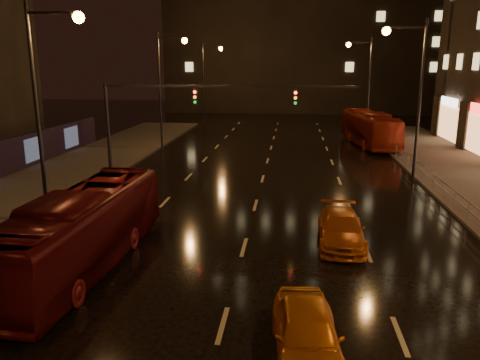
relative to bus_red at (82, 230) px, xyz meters
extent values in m
plane|color=black|center=(5.69, 12.64, -1.46)|extent=(140.00, 140.00, 0.00)
cube|color=#38332D|center=(-7.81, 7.64, -1.39)|extent=(7.00, 70.00, 0.15)
cylinder|color=black|center=(-3.91, 12.64, 1.64)|extent=(0.22, 0.22, 6.20)
cube|color=black|center=(3.69, 12.64, 4.64)|extent=(15.20, 0.14, 0.14)
cube|color=black|center=(1.69, 12.64, 3.99)|extent=(0.32, 0.18, 0.95)
cube|color=black|center=(7.69, 12.64, 3.99)|extent=(0.32, 0.18, 0.95)
sphere|color=#FF1E19|center=(1.69, 12.52, 4.29)|extent=(0.18, 0.18, 0.18)
cylinder|color=#99999E|center=(15.89, 36.64, -0.81)|extent=(0.04, 0.04, 1.00)
cube|color=#99999E|center=(15.89, 10.64, -0.36)|extent=(0.05, 56.00, 0.05)
cube|color=#99999E|center=(15.89, 10.64, -0.76)|extent=(0.05, 56.00, 0.05)
imported|color=#4F0B0C|center=(0.00, 0.00, 0.00)|extent=(2.81, 10.58, 2.93)
imported|color=maroon|center=(14.69, 28.96, 0.10)|extent=(4.05, 11.48, 3.13)
imported|color=orange|center=(8.06, -4.70, -0.75)|extent=(2.01, 4.30, 1.42)
imported|color=#C25A12|center=(9.69, 3.51, -0.80)|extent=(1.97, 4.60, 1.32)
camera|label=1|loc=(7.54, -15.38, 5.89)|focal=35.00mm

